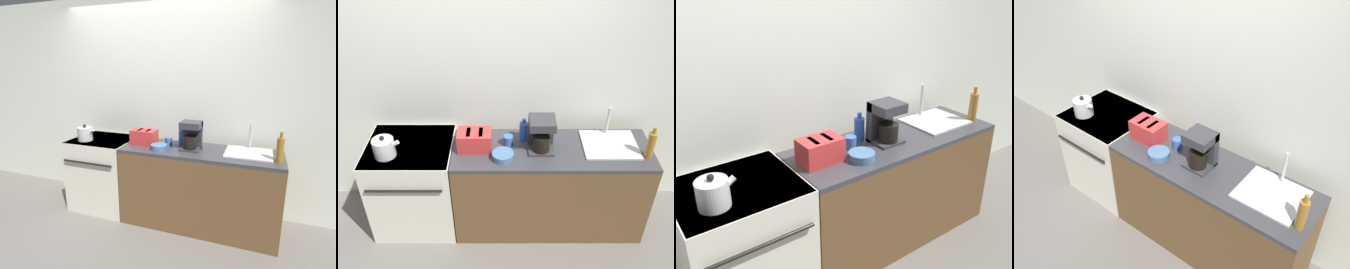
% 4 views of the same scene
% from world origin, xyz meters
% --- Properties ---
extents(ground_plane, '(12.00, 12.00, 0.00)m').
position_xyz_m(ground_plane, '(0.00, 0.00, 0.00)').
color(ground_plane, slate).
extents(wall_back, '(8.00, 0.05, 2.60)m').
position_xyz_m(wall_back, '(0.00, 0.71, 1.30)').
color(wall_back, silver).
rests_on(wall_back, ground_plane).
extents(stove, '(0.75, 0.70, 0.89)m').
position_xyz_m(stove, '(-0.63, 0.33, 0.46)').
color(stove, silver).
rests_on(stove, ground_plane).
extents(counter_block, '(1.71, 0.58, 0.89)m').
position_xyz_m(counter_block, '(0.61, 0.29, 0.45)').
color(counter_block, brown).
rests_on(counter_block, ground_plane).
extents(kettle, '(0.22, 0.18, 0.20)m').
position_xyz_m(kettle, '(-0.79, 0.20, 0.97)').
color(kettle, silver).
rests_on(kettle, stove).
extents(toaster, '(0.28, 0.19, 0.17)m').
position_xyz_m(toaster, '(-0.05, 0.30, 0.98)').
color(toaster, red).
rests_on(toaster, counter_block).
extents(coffee_maker, '(0.21, 0.21, 0.31)m').
position_xyz_m(coffee_maker, '(0.51, 0.30, 1.05)').
color(coffee_maker, '#333338').
rests_on(coffee_maker, counter_block).
extents(sink_tray, '(0.47, 0.41, 0.28)m').
position_xyz_m(sink_tray, '(1.11, 0.35, 0.91)').
color(sink_tray, '#B7B7BC').
rests_on(sink_tray, counter_block).
extents(bottle_amber, '(0.07, 0.07, 0.29)m').
position_xyz_m(bottle_amber, '(1.39, 0.18, 1.02)').
color(bottle_amber, '#9E6B23').
rests_on(bottle_amber, counter_block).
extents(bottle_blue, '(0.08, 0.08, 0.22)m').
position_xyz_m(bottle_blue, '(0.37, 0.42, 0.98)').
color(bottle_blue, '#2D56B7').
rests_on(bottle_blue, counter_block).
extents(cup_blue, '(0.08, 0.08, 0.09)m').
position_xyz_m(cup_blue, '(0.23, 0.34, 0.94)').
color(cup_blue, '#3860B2').
rests_on(cup_blue, counter_block).
extents(bowl, '(0.18, 0.18, 0.06)m').
position_xyz_m(bowl, '(0.18, 0.16, 0.92)').
color(bowl, teal).
rests_on(bowl, counter_block).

